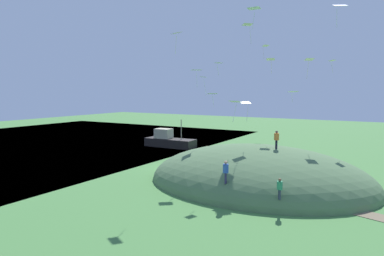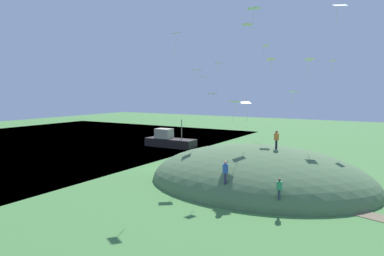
# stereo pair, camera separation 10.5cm
# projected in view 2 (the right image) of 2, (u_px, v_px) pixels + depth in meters

# --- Properties ---
(ground_plane) EXTENTS (160.00, 160.00, 0.00)m
(ground_plane) POSITION_uv_depth(u_px,v_px,m) (178.00, 168.00, 41.13)
(ground_plane) COLOR #457B3C
(lake_water) EXTENTS (56.17, 80.00, 0.40)m
(lake_water) POSITION_uv_depth(u_px,v_px,m) (13.00, 147.00, 57.73)
(lake_water) COLOR teal
(lake_water) RESTS_ON ground_plane
(grass_hill) EXTENTS (22.31, 17.11, 7.41)m
(grass_hill) POSITION_uv_depth(u_px,v_px,m) (258.00, 183.00, 34.42)
(grass_hill) COLOR #506F48
(grass_hill) RESTS_ON ground_plane
(boat_on_lake) EXTENTS (8.50, 2.81, 4.56)m
(boat_on_lake) POSITION_uv_depth(u_px,v_px,m) (169.00, 141.00, 56.66)
(boat_on_lake) COLOR black
(boat_on_lake) RESTS_ON lake_water
(person_walking_path) EXTENTS (0.47, 0.47, 1.72)m
(person_walking_path) POSITION_uv_depth(u_px,v_px,m) (276.00, 138.00, 32.63)
(person_walking_path) COLOR black
(person_walking_path) RESTS_ON grass_hill
(person_watching_kites) EXTENTS (0.47, 0.47, 1.84)m
(person_watching_kites) POSITION_uv_depth(u_px,v_px,m) (207.00, 151.00, 45.88)
(person_watching_kites) COLOR navy
(person_watching_kites) RESTS_ON ground_plane
(person_near_shore) EXTENTS (0.54, 0.54, 1.85)m
(person_near_shore) POSITION_uv_depth(u_px,v_px,m) (225.00, 169.00, 27.61)
(person_near_shore) COLOR #2D284E
(person_near_shore) RESTS_ON grass_hill
(person_with_child) EXTENTS (0.58, 0.58, 1.61)m
(person_with_child) POSITION_uv_depth(u_px,v_px,m) (279.00, 186.00, 25.60)
(person_with_child) COLOR #2D3448
(person_with_child) RESTS_ON grass_hill
(kite_0) EXTENTS (1.26, 1.13, 2.00)m
(kite_0) POSITION_uv_depth(u_px,v_px,m) (176.00, 34.00, 31.82)
(kite_0) COLOR silver
(kite_1) EXTENTS (0.99, 0.71, 1.59)m
(kite_1) POSITION_uv_depth(u_px,v_px,m) (254.00, 9.00, 26.99)
(kite_1) COLOR white
(kite_2) EXTENTS (1.04, 0.85, 1.79)m
(kite_2) POSITION_uv_depth(u_px,v_px,m) (271.00, 60.00, 39.13)
(kite_2) COLOR silver
(kite_3) EXTENTS (1.23, 1.36, 2.24)m
(kite_3) POSITION_uv_depth(u_px,v_px,m) (203.00, 78.00, 39.96)
(kite_3) COLOR white
(kite_4) EXTENTS (0.72, 0.92, 1.39)m
(kite_4) POSITION_uv_depth(u_px,v_px,m) (332.00, 61.00, 37.10)
(kite_4) COLOR white
(kite_5) EXTENTS (0.95, 1.06, 1.88)m
(kite_5) POSITION_uv_depth(u_px,v_px,m) (266.00, 47.00, 44.87)
(kite_5) COLOR silver
(kite_6) EXTENTS (1.45, 1.38, 1.68)m
(kite_6) POSITION_uv_depth(u_px,v_px,m) (213.00, 94.00, 43.46)
(kite_6) COLOR white
(kite_7) EXTENTS (0.76, 0.92, 1.22)m
(kite_7) POSITION_uv_depth(u_px,v_px,m) (218.00, 64.00, 33.94)
(kite_7) COLOR silver
(kite_8) EXTENTS (1.43, 1.40, 1.30)m
(kite_8) POSITION_uv_depth(u_px,v_px,m) (294.00, 92.00, 41.72)
(kite_8) COLOR white
(kite_9) EXTENTS (1.27, 1.29, 2.23)m
(kite_9) POSITION_uv_depth(u_px,v_px,m) (248.00, 25.00, 37.96)
(kite_9) COLOR silver
(kite_10) EXTENTS (1.11, 1.07, 2.16)m
(kite_10) POSITION_uv_depth(u_px,v_px,m) (309.00, 61.00, 36.41)
(kite_10) COLOR white
(kite_11) EXTENTS (1.23, 1.22, 1.91)m
(kite_11) POSITION_uv_depth(u_px,v_px,m) (245.00, 104.00, 33.89)
(kite_11) COLOR silver
(kite_12) EXTENTS (1.19, 1.04, 1.77)m
(kite_12) POSITION_uv_depth(u_px,v_px,m) (340.00, 6.00, 26.18)
(kite_12) COLOR white
(kite_13) EXTENTS (1.27, 1.00, 2.02)m
(kite_13) POSITION_uv_depth(u_px,v_px,m) (235.00, 102.00, 32.48)
(kite_13) COLOR white
(kite_14) EXTENTS (1.38, 1.31, 1.86)m
(kite_14) POSITION_uv_depth(u_px,v_px,m) (196.00, 71.00, 36.45)
(kite_14) COLOR white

